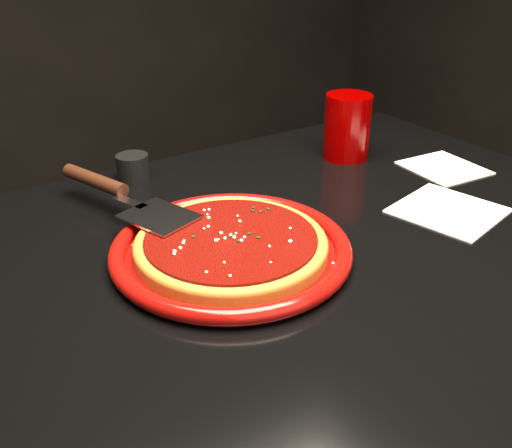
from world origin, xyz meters
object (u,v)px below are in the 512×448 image
(plate, at_px, (231,249))
(ramekin, at_px, (133,167))
(table, at_px, (264,441))
(pizza_server, at_px, (125,194))
(cup, at_px, (347,127))

(plate, distance_m, ramekin, 0.33)
(plate, relative_size, ramekin, 5.76)
(ramekin, bearing_deg, plate, -89.37)
(table, xyz_separation_m, plate, (-0.05, 0.01, 0.39))
(pizza_server, xyz_separation_m, ramekin, (0.07, 0.14, -0.02))
(table, xyz_separation_m, ramekin, (-0.05, 0.34, 0.40))
(plate, xyz_separation_m, ramekin, (-0.00, 0.33, 0.01))
(plate, bearing_deg, ramekin, 90.63)
(table, relative_size, pizza_server, 3.59)
(ramekin, bearing_deg, pizza_server, -115.96)
(plate, relative_size, pizza_server, 0.98)
(plate, xyz_separation_m, cup, (0.38, 0.20, 0.05))
(plate, height_order, cup, cup)
(pizza_server, bearing_deg, ramekin, 45.25)
(cup, height_order, ramekin, cup)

